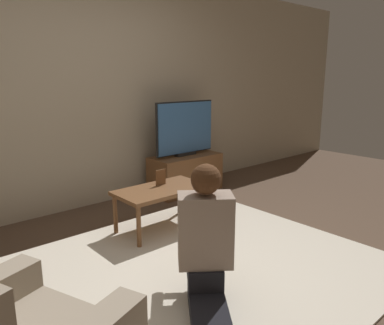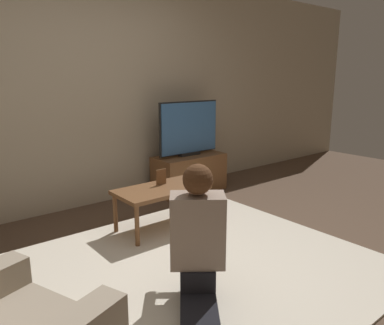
{
  "view_description": "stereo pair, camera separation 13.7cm",
  "coord_description": "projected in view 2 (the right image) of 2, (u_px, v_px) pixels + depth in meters",
  "views": [
    {
      "loc": [
        -1.77,
        -1.91,
        1.44
      ],
      "look_at": [
        0.47,
        0.62,
        0.65
      ],
      "focal_mm": 35.0,
      "sensor_mm": 36.0,
      "label": 1
    },
    {
      "loc": [
        -1.67,
        -2.0,
        1.44
      ],
      "look_at": [
        0.47,
        0.62,
        0.65
      ],
      "focal_mm": 35.0,
      "sensor_mm": 36.0,
      "label": 2
    }
  ],
  "objects": [
    {
      "name": "ground_plane",
      "position": [
        196.0,
        269.0,
        2.86
      ],
      "size": [
        10.0,
        10.0,
        0.0
      ],
      "primitive_type": "plane",
      "color": "brown"
    },
    {
      "name": "wall_back",
      "position": [
        82.0,
        89.0,
        4.02
      ],
      "size": [
        10.0,
        0.06,
        2.6
      ],
      "color": "tan",
      "rests_on": "ground_plane"
    },
    {
      "name": "rug",
      "position": [
        196.0,
        268.0,
        2.86
      ],
      "size": [
        2.65,
        2.35,
        0.02
      ],
      "color": "beige",
      "rests_on": "ground_plane"
    },
    {
      "name": "tv_stand",
      "position": [
        189.0,
        173.0,
        4.73
      ],
      "size": [
        0.91,
        0.43,
        0.47
      ],
      "color": "brown",
      "rests_on": "ground_plane"
    },
    {
      "name": "tv",
      "position": [
        189.0,
        128.0,
        4.61
      ],
      "size": [
        0.87,
        0.08,
        0.67
      ],
      "color": "black",
      "rests_on": "tv_stand"
    },
    {
      "name": "coffee_table",
      "position": [
        161.0,
        193.0,
        3.52
      ],
      "size": [
        0.86,
        0.47,
        0.41
      ],
      "color": "brown",
      "rests_on": "ground_plane"
    },
    {
      "name": "person_kneeling",
      "position": [
        198.0,
        239.0,
        2.33
      ],
      "size": [
        0.71,
        0.82,
        0.91
      ],
      "rotation": [
        0.0,
        0.0,
        2.49
      ],
      "color": "black",
      "rests_on": "rug"
    },
    {
      "name": "picture_frame",
      "position": [
        161.0,
        177.0,
        3.6
      ],
      "size": [
        0.11,
        0.01,
        0.15
      ],
      "color": "brown",
      "rests_on": "coffee_table"
    }
  ]
}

